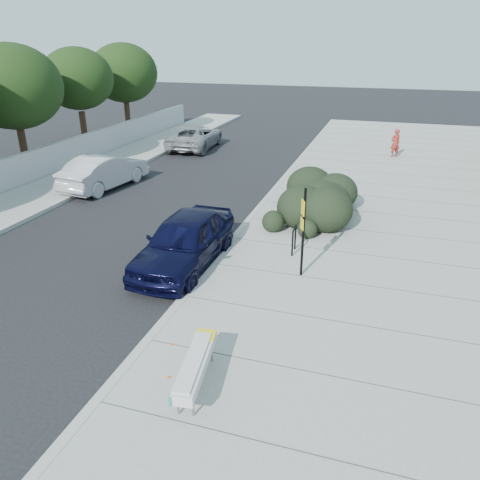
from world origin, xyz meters
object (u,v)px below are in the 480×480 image
Objects in this scene: bike_rack at (294,238)px; wagon_silver at (105,171)px; bench at (195,365)px; sedan_navy at (185,241)px; sign_post at (303,227)px; pedestrian at (395,143)px; suv_silver at (195,137)px.

bike_rack is 0.18× the size of wagon_silver.
sedan_navy is (-2.40, 4.98, 0.16)m from bench.
sedan_navy reaches higher than wagon_silver.
sedan_navy is at bearing 157.52° from sign_post.
wagon_silver is 15.72m from pedestrian.
pedestrian is at bearing -135.04° from wagon_silver.
sign_post is (1.04, 5.12, 0.96)m from bench.
pedestrian reaches higher than wagon_silver.
suv_silver is at bearing 97.27° from sign_post.
sign_post is at bearing 117.91° from suv_silver.
bike_rack is at bearing 76.67° from bench.
bench is at bearing -96.64° from bike_rack.
wagon_silver reaches higher than bike_rack.
sign_post reaches higher than bike_rack.
bike_rack is 3.35m from sedan_navy.
bench is at bearing 108.40° from suv_silver.
sedan_navy is at bearing 35.73° from pedestrian.
sedan_navy reaches higher than suv_silver.
bench is at bearing -126.37° from sign_post.
pedestrian is (2.31, 15.71, -0.67)m from sign_post.
sign_post is at bearing 156.28° from wagon_silver.
pedestrian is (11.75, 0.67, 0.21)m from suv_silver.
bench is 2.50× the size of bike_rack.
bench is 5.32m from sign_post.
suv_silver is (0.70, 8.92, -0.04)m from wagon_silver.
sign_post reaches higher than wagon_silver.
wagon_silver is at bearing 3.29° from pedestrian.
bench is at bearing 46.54° from pedestrian.
pedestrian is at bearing 56.78° from sign_post.
pedestrian is at bearing 72.34° from bench.
suv_silver is 11.77m from pedestrian.
bike_rack is (0.55, 6.55, 0.02)m from bench.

